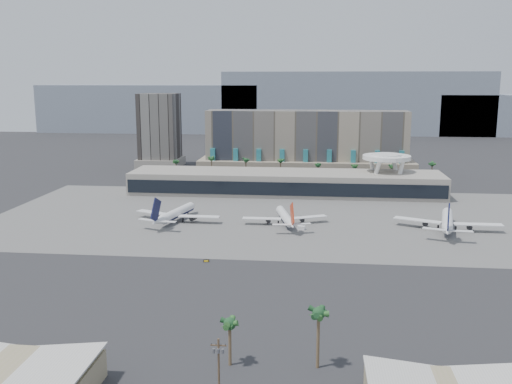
# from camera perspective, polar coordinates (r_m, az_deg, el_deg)

# --- Properties ---
(ground) EXTENTS (900.00, 900.00, 0.00)m
(ground) POSITION_cam_1_polar(r_m,az_deg,el_deg) (208.81, 1.28, -6.06)
(ground) COLOR #232326
(ground) RESTS_ON ground
(apron_pad) EXTENTS (260.00, 130.00, 0.06)m
(apron_pad) POSITION_cam_1_polar(r_m,az_deg,el_deg) (261.69, 2.28, -2.48)
(apron_pad) COLOR #5B5B59
(apron_pad) RESTS_ON ground
(mountain_ridge) EXTENTS (680.00, 60.00, 70.00)m
(mountain_ridge) POSITION_cam_1_polar(r_m,az_deg,el_deg) (669.57, 7.07, 8.41)
(mountain_ridge) COLOR gray
(mountain_ridge) RESTS_ON ground
(hotel) EXTENTS (140.00, 30.00, 42.00)m
(hotel) POSITION_cam_1_polar(r_m,az_deg,el_deg) (375.90, 5.02, 4.28)
(hotel) COLOR gray
(hotel) RESTS_ON ground
(office_tower) EXTENTS (30.00, 30.00, 52.00)m
(office_tower) POSITION_cam_1_polar(r_m,az_deg,el_deg) (415.77, -9.59, 5.69)
(office_tower) COLOR black
(office_tower) RESTS_ON ground
(terminal) EXTENTS (170.00, 32.50, 14.50)m
(terminal) POSITION_cam_1_polar(r_m,az_deg,el_deg) (313.92, 2.94, 1.03)
(terminal) COLOR #A7A193
(terminal) RESTS_ON ground
(saucer_structure) EXTENTS (26.00, 26.00, 21.89)m
(saucer_structure) POSITION_cam_1_polar(r_m,az_deg,el_deg) (320.07, 12.92, 3.12)
(saucer_structure) COLOR white
(saucer_structure) RESTS_ON ground
(palm_row) EXTENTS (157.80, 2.80, 13.10)m
(palm_row) POSITION_cam_1_polar(r_m,az_deg,el_deg) (347.67, 4.42, 2.68)
(palm_row) COLOR brown
(palm_row) RESTS_ON ground
(utility_pole) EXTENTS (3.20, 0.85, 12.00)m
(utility_pole) POSITION_cam_1_polar(r_m,az_deg,el_deg) (117.83, -3.76, -16.59)
(utility_pole) COLOR #4C3826
(utility_pole) RESTS_ON ground
(airliner_left) EXTENTS (39.50, 41.04, 14.38)m
(airliner_left) POSITION_cam_1_polar(r_m,az_deg,el_deg) (254.52, -8.05, -2.15)
(airliner_left) COLOR white
(airliner_left) RESTS_ON ground
(airliner_centre) EXTENTS (36.72, 38.16, 13.35)m
(airliner_centre) POSITION_cam_1_polar(r_m,az_deg,el_deg) (247.46, 2.95, -2.50)
(airliner_centre) COLOR white
(airliner_centre) RESTS_ON ground
(airliner_right) EXTENTS (43.28, 45.00, 15.72)m
(airliner_right) POSITION_cam_1_polar(r_m,az_deg,el_deg) (250.52, 18.59, -2.77)
(airliner_right) COLOR white
(airliner_right) RESTS_ON ground
(service_vehicle_a) EXTENTS (5.24, 3.57, 2.33)m
(service_vehicle_a) POSITION_cam_1_polar(r_m,az_deg,el_deg) (259.61, -8.94, -2.47)
(service_vehicle_a) COLOR silver
(service_vehicle_a) RESTS_ON ground
(service_vehicle_b) EXTENTS (3.54, 2.62, 1.62)m
(service_vehicle_b) POSITION_cam_1_polar(r_m,az_deg,el_deg) (240.05, 4.55, -3.58)
(service_vehicle_b) COLOR white
(service_vehicle_b) RESTS_ON ground
(taxiway_sign) EXTENTS (2.03, 0.76, 0.92)m
(taxiway_sign) POSITION_cam_1_polar(r_m,az_deg,el_deg) (198.72, -4.99, -6.87)
(taxiway_sign) COLOR black
(taxiway_sign) RESTS_ON ground
(near_palm_a) EXTENTS (6.00, 6.00, 11.14)m
(near_palm_a) POSITION_cam_1_polar(r_m,az_deg,el_deg) (128.04, -2.64, -13.60)
(near_palm_a) COLOR brown
(near_palm_a) RESTS_ON ground
(near_palm_b) EXTENTS (6.00, 6.00, 14.05)m
(near_palm_b) POSITION_cam_1_polar(r_m,az_deg,el_deg) (126.41, 6.27, -12.59)
(near_palm_b) COLOR brown
(near_palm_b) RESTS_ON ground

